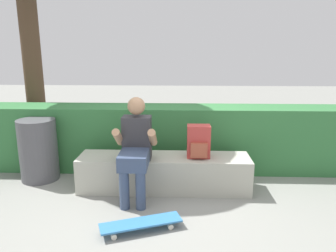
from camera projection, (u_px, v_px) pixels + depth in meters
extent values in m
plane|color=gray|center=(163.00, 200.00, 3.79)|extent=(24.00, 24.00, 0.00)
cube|color=#ACAC9D|center=(164.00, 173.00, 4.03)|extent=(2.13, 0.49, 0.43)
cube|color=#333338|center=(137.00, 137.00, 3.86)|extent=(0.34, 0.22, 0.52)
sphere|color=tan|center=(136.00, 106.00, 3.77)|extent=(0.21, 0.21, 0.21)
cube|color=#384766|center=(134.00, 160.00, 3.60)|extent=(0.32, 0.40, 0.17)
cylinder|color=#384766|center=(124.00, 190.00, 3.53)|extent=(0.11, 0.11, 0.43)
cylinder|color=#384766|center=(141.00, 191.00, 3.52)|extent=(0.11, 0.11, 0.43)
cylinder|color=tan|center=(118.00, 137.00, 3.72)|extent=(0.09, 0.33, 0.27)
cylinder|color=tan|center=(153.00, 138.00, 3.70)|extent=(0.09, 0.33, 0.27)
cube|color=teal|center=(141.00, 223.00, 3.13)|extent=(0.82, 0.47, 0.02)
cylinder|color=silver|center=(166.00, 219.00, 3.30)|extent=(0.06, 0.05, 0.05)
cylinder|color=silver|center=(171.00, 227.00, 3.16)|extent=(0.06, 0.05, 0.05)
cylinder|color=silver|center=(111.00, 229.00, 3.13)|extent=(0.06, 0.05, 0.05)
cylinder|color=silver|center=(114.00, 237.00, 2.99)|extent=(0.06, 0.05, 0.05)
cube|color=#B23833|center=(199.00, 141.00, 3.91)|extent=(0.28, 0.18, 0.40)
cube|color=#A04933|center=(199.00, 150.00, 3.82)|extent=(0.20, 0.05, 0.18)
cube|color=#33713C|center=(191.00, 138.00, 4.67)|extent=(6.30, 0.57, 0.93)
cylinder|color=#473323|center=(31.00, 52.00, 5.02)|extent=(0.29, 0.29, 3.36)
cylinder|color=#4C4C51|center=(38.00, 150.00, 4.30)|extent=(0.50, 0.50, 0.83)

